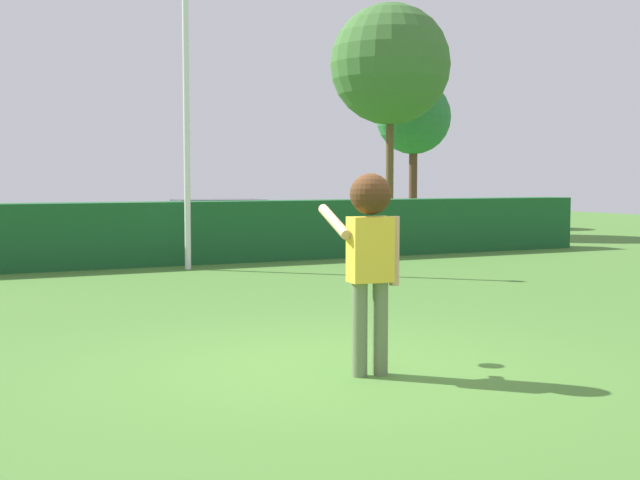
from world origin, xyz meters
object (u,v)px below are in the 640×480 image
(willow_tree, at_px, (414,118))
(birch_tree, at_px, (390,65))
(lamppost, at_px, (186,102))
(parked_car_white, at_px, (219,221))
(person, at_px, (370,244))
(frisbee, at_px, (363,242))

(willow_tree, xyz_separation_m, birch_tree, (-3.24, -3.68, 1.31))
(lamppost, distance_m, birch_tree, 11.73)
(parked_car_white, relative_size, birch_tree, 0.60)
(person, relative_size, frisbee, 7.96)
(parked_car_white, bearing_deg, lamppost, -116.37)
(parked_car_white, xyz_separation_m, birch_tree, (6.71, 2.71, 4.68))
(person, bearing_deg, frisbee, 64.83)
(person, xyz_separation_m, birch_tree, (10.26, 16.66, 4.19))
(willow_tree, height_order, birch_tree, birch_tree)
(person, xyz_separation_m, frisbee, (0.33, 0.70, -0.03))
(person, bearing_deg, lamppost, 82.16)
(willow_tree, bearing_deg, birch_tree, -131.40)
(lamppost, height_order, birch_tree, birch_tree)
(parked_car_white, height_order, willow_tree, willow_tree)
(frisbee, distance_m, birch_tree, 19.27)
(frisbee, xyz_separation_m, parked_car_white, (3.22, 13.25, -0.45))
(person, relative_size, birch_tree, 0.25)
(person, height_order, parked_car_white, person)
(willow_tree, bearing_deg, lamppost, -138.15)
(lamppost, xyz_separation_m, parked_car_white, (2.25, 4.54, -2.56))
(lamppost, bearing_deg, willow_tree, 41.85)
(willow_tree, distance_m, birch_tree, 5.08)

